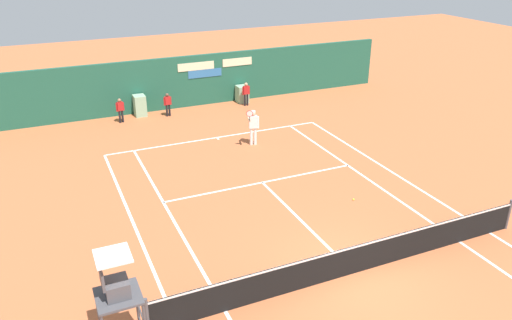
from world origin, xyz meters
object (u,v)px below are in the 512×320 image
umpire_chair (117,291)px  tennis_ball_near_service_line (353,199)px  ball_kid_right_post (120,109)px  player_on_baseline (253,125)px  ball_kid_left_post (246,92)px  ball_kid_centre_post (168,103)px

umpire_chair → tennis_ball_near_service_line: umpire_chair is taller
umpire_chair → ball_kid_right_post: umpire_chair is taller
player_on_baseline → ball_kid_left_post: player_on_baseline is taller
umpire_chair → ball_kid_left_post: 18.84m
ball_kid_centre_post → ball_kid_left_post: bearing=176.0°
tennis_ball_near_service_line → ball_kid_centre_post: bearing=107.4°
tennis_ball_near_service_line → umpire_chair: bearing=-156.5°
tennis_ball_near_service_line → ball_kid_right_post: bearing=117.5°
tennis_ball_near_service_line → ball_kid_left_post: bearing=86.2°
player_on_baseline → ball_kid_centre_post: (-2.55, 5.61, -0.26)m
player_on_baseline → tennis_ball_near_service_line: size_ratio=27.65×
ball_kid_left_post → ball_kid_right_post: bearing=3.0°
umpire_chair → ball_kid_right_post: 16.28m
ball_kid_centre_post → ball_kid_right_post: size_ratio=0.99×
ball_kid_left_post → tennis_ball_near_service_line: ball_kid_left_post is taller
umpire_chair → tennis_ball_near_service_line: size_ratio=38.90×
ball_kid_left_post → ball_kid_right_post: size_ratio=1.04×
ball_kid_centre_post → ball_kid_right_post: bearing=-4.0°
ball_kid_right_post → tennis_ball_near_service_line: ball_kid_right_post is taller
player_on_baseline → ball_kid_right_post: 7.55m
player_on_baseline → ball_kid_right_post: size_ratio=1.45×
umpire_chair → player_on_baseline: umpire_chair is taller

